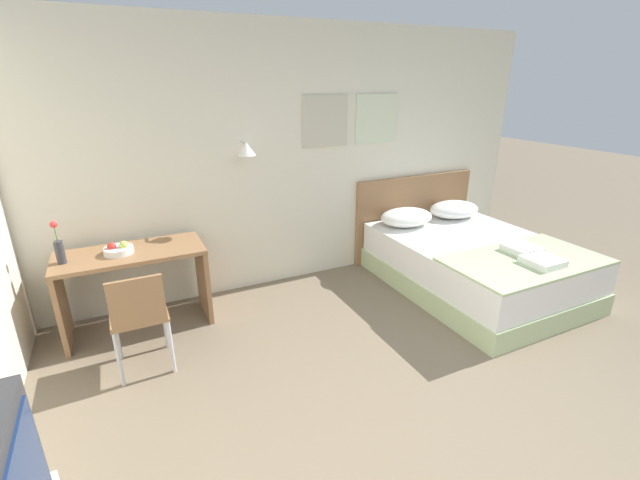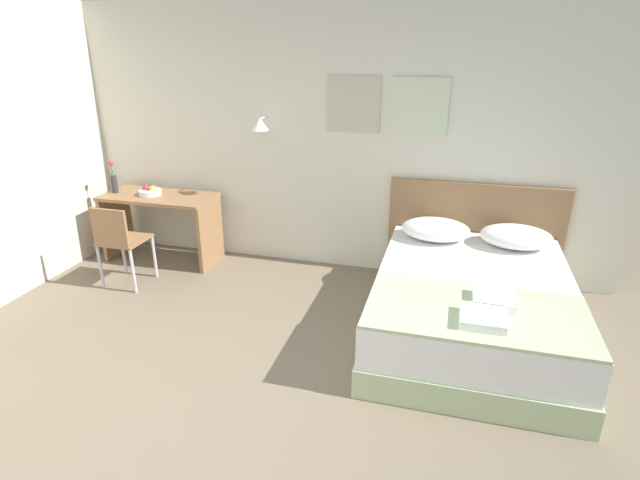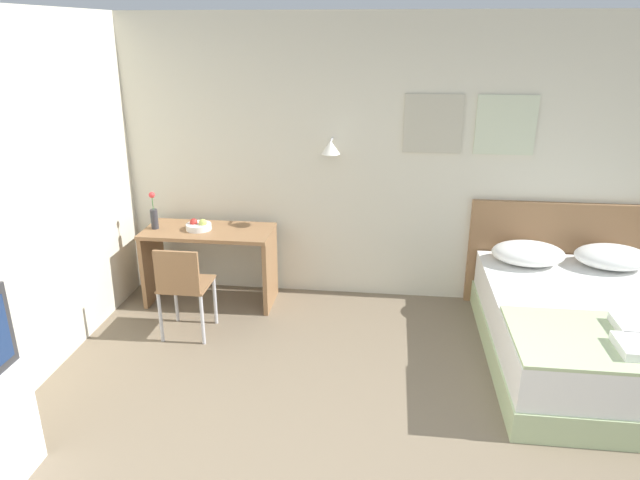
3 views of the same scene
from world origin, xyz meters
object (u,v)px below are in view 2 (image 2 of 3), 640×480
object	(u,v)px
headboard	(473,234)
fruit_bowl	(150,192)
pillow_right	(516,237)
folded_towel_mid_bed	(483,318)
bed	(471,307)
desk_chair	(119,239)
throw_blanket	(476,312)
flower_vase	(114,181)
pillow_left	(436,229)
desk	(160,215)
folded_towel_near_foot	(493,299)

from	to	relation	value
headboard	fruit_bowl	world-z (taller)	headboard
pillow_right	folded_towel_mid_bed	bearing A→B (deg)	-102.27
bed	desk_chair	world-z (taller)	desk_chair
bed	fruit_bowl	size ratio (longest dim) A/B	8.75
headboard	pillow_right	bearing A→B (deg)	-41.40
headboard	desk_chair	distance (m)	3.43
pillow_right	folded_towel_mid_bed	world-z (taller)	pillow_right
throw_blanket	fruit_bowl	bearing A→B (deg)	158.48
fruit_bowl	flower_vase	bearing A→B (deg)	-176.86
folded_towel_mid_bed	desk_chair	xyz separation A→B (m)	(-3.31, 0.77, -0.09)
pillow_left	pillow_right	xyz separation A→B (m)	(0.71, 0.00, 0.00)
bed	pillow_right	world-z (taller)	pillow_right
desk	flower_vase	world-z (taller)	flower_vase
pillow_right	folded_towel_near_foot	world-z (taller)	pillow_right
headboard	folded_towel_mid_bed	world-z (taller)	headboard
bed	flower_vase	world-z (taller)	flower_vase
throw_blanket	fruit_bowl	distance (m)	3.60
headboard	desk	size ratio (longest dim) A/B	1.38
pillow_right	throw_blanket	distance (m)	1.39
pillow_left	folded_towel_mid_bed	distance (m)	1.53
pillow_left	throw_blanket	distance (m)	1.39
folded_towel_near_foot	desk	size ratio (longest dim) A/B	0.25
desk_chair	desk	bearing A→B (deg)	88.76
headboard	bed	bearing A→B (deg)	-90.00
headboard	flower_vase	bearing A→B (deg)	-174.61
folded_towel_near_foot	fruit_bowl	bearing A→B (deg)	161.22
pillow_right	folded_towel_near_foot	distance (m)	1.22
pillow_left	fruit_bowl	xyz separation A→B (m)	(-2.99, -0.02, 0.14)
folded_towel_mid_bed	desk_chair	size ratio (longest dim) A/B	0.35
flower_vase	pillow_left	bearing A→B (deg)	0.72
pillow_right	folded_towel_near_foot	xyz separation A→B (m)	(-0.24, -1.20, -0.04)
desk	bed	bearing A→B (deg)	-12.66
folded_towel_near_foot	desk	distance (m)	3.58
bed	pillow_right	size ratio (longest dim) A/B	3.27
fruit_bowl	flower_vase	size ratio (longest dim) A/B	0.66
throw_blanket	folded_towel_near_foot	world-z (taller)	folded_towel_near_foot
bed	pillow_right	distance (m)	0.90
bed	pillow_left	size ratio (longest dim) A/B	3.27
desk_chair	fruit_bowl	world-z (taller)	fruit_bowl
throw_blanket	folded_towel_mid_bed	bearing A→B (deg)	-77.64
pillow_left	desk_chair	distance (m)	3.01
pillow_left	throw_blanket	xyz separation A→B (m)	(0.35, -1.34, -0.08)
pillow_right	throw_blanket	size ratio (longest dim) A/B	0.42
desk_chair	headboard	bearing A→B (deg)	17.40
bed	desk	size ratio (longest dim) A/B	1.71
folded_towel_near_foot	flower_vase	world-z (taller)	flower_vase
folded_towel_near_foot	desk	world-z (taller)	desk
folded_towel_mid_bed	flower_vase	bearing A→B (deg)	159.21
desk	fruit_bowl	bearing A→B (deg)	-173.89
pillow_right	folded_towel_near_foot	size ratio (longest dim) A/B	2.13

